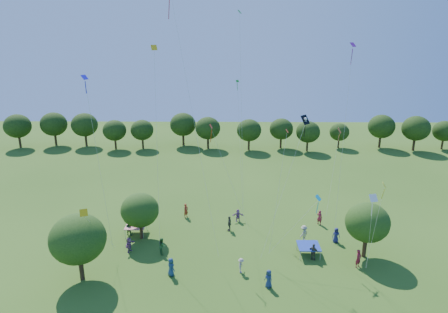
{
  "coord_description": "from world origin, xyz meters",
  "views": [
    {
      "loc": [
        0.49,
        -20.6,
        21.67
      ],
      "look_at": [
        0.0,
        14.0,
        11.0
      ],
      "focal_mm": 32.0,
      "sensor_mm": 36.0,
      "label": 1
    }
  ],
  "objects_px": {
    "near_tree_north": "(140,210)",
    "tent_blue": "(309,246)",
    "near_tree_west": "(78,239)",
    "near_tree_east": "(367,223)",
    "pirate_kite": "(304,124)",
    "tent_red_stripe": "(136,226)",
    "red_high_kite": "(178,37)"
  },
  "relations": [
    {
      "from": "near_tree_north",
      "to": "near_tree_east",
      "type": "relative_size",
      "value": 0.91
    },
    {
      "from": "near_tree_west",
      "to": "tent_blue",
      "type": "relative_size",
      "value": 2.91
    },
    {
      "from": "near_tree_east",
      "to": "tent_red_stripe",
      "type": "relative_size",
      "value": 2.62
    },
    {
      "from": "pirate_kite",
      "to": "near_tree_west",
      "type": "bearing_deg",
      "value": -158.97
    },
    {
      "from": "near_tree_north",
      "to": "pirate_kite",
      "type": "xyz_separation_m",
      "value": [
        17.25,
        0.37,
        9.53
      ]
    },
    {
      "from": "pirate_kite",
      "to": "red_high_kite",
      "type": "bearing_deg",
      "value": -167.18
    },
    {
      "from": "near_tree_west",
      "to": "tent_red_stripe",
      "type": "xyz_separation_m",
      "value": [
        3.01,
        8.76,
        -3.11
      ]
    },
    {
      "from": "near_tree_north",
      "to": "near_tree_east",
      "type": "bearing_deg",
      "value": -8.33
    },
    {
      "from": "tent_red_stripe",
      "to": "tent_blue",
      "type": "xyz_separation_m",
      "value": [
        18.6,
        -4.24,
        0.0
      ]
    },
    {
      "from": "pirate_kite",
      "to": "tent_blue",
      "type": "bearing_deg",
      "value": -81.6
    },
    {
      "from": "near_tree_north",
      "to": "tent_blue",
      "type": "bearing_deg",
      "value": -10.26
    },
    {
      "from": "near_tree_east",
      "to": "tent_blue",
      "type": "xyz_separation_m",
      "value": [
        -5.59,
        0.2,
        -2.76
      ]
    },
    {
      "from": "near_tree_east",
      "to": "pirate_kite",
      "type": "height_order",
      "value": "pirate_kite"
    },
    {
      "from": "near_tree_north",
      "to": "red_high_kite",
      "type": "bearing_deg",
      "value": -25.31
    },
    {
      "from": "near_tree_east",
      "to": "tent_blue",
      "type": "height_order",
      "value": "near_tree_east"
    },
    {
      "from": "tent_blue",
      "to": "near_tree_west",
      "type": "bearing_deg",
      "value": -168.19
    },
    {
      "from": "near_tree_west",
      "to": "tent_blue",
      "type": "height_order",
      "value": "near_tree_west"
    },
    {
      "from": "near_tree_west",
      "to": "red_high_kite",
      "type": "relative_size",
      "value": 0.25
    },
    {
      "from": "tent_red_stripe",
      "to": "pirate_kite",
      "type": "bearing_deg",
      "value": -2.07
    },
    {
      "from": "near_tree_east",
      "to": "tent_red_stripe",
      "type": "distance_m",
      "value": 24.76
    },
    {
      "from": "near_tree_north",
      "to": "near_tree_west",
      "type": "bearing_deg",
      "value": -116.38
    },
    {
      "from": "tent_red_stripe",
      "to": "pirate_kite",
      "type": "xyz_separation_m",
      "value": [
        18.07,
        -0.65,
        11.9
      ]
    },
    {
      "from": "tent_red_stripe",
      "to": "tent_blue",
      "type": "bearing_deg",
      "value": -12.84
    },
    {
      "from": "red_high_kite",
      "to": "pirate_kite",
      "type": "bearing_deg",
      "value": 12.82
    },
    {
      "from": "near_tree_east",
      "to": "tent_red_stripe",
      "type": "height_order",
      "value": "near_tree_east"
    },
    {
      "from": "near_tree_west",
      "to": "near_tree_east",
      "type": "relative_size",
      "value": 1.11
    },
    {
      "from": "near_tree_north",
      "to": "red_high_kite",
      "type": "relative_size",
      "value": 0.21
    },
    {
      "from": "tent_blue",
      "to": "near_tree_east",
      "type": "bearing_deg",
      "value": -2.08
    },
    {
      "from": "near_tree_north",
      "to": "pirate_kite",
      "type": "relative_size",
      "value": 0.42
    },
    {
      "from": "tent_blue",
      "to": "pirate_kite",
      "type": "height_order",
      "value": "pirate_kite"
    },
    {
      "from": "near_tree_west",
      "to": "pirate_kite",
      "type": "xyz_separation_m",
      "value": [
        21.09,
        8.11,
        8.79
      ]
    },
    {
      "from": "near_tree_east",
      "to": "tent_blue",
      "type": "distance_m",
      "value": 6.24
    }
  ]
}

